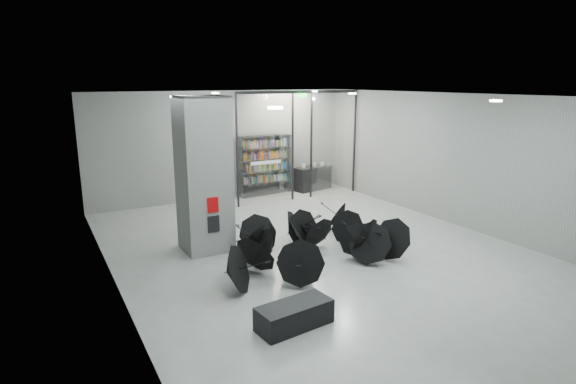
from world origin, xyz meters
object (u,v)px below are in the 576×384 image
column (204,175)px  umbrella_cluster (310,247)px  shop_counter (312,178)px  bench (294,315)px  bookshelf (264,165)px

column → umbrella_cluster: 3.27m
shop_counter → umbrella_cluster: bearing=-133.5°
bench → umbrella_cluster: 3.36m
column → bench: size_ratio=2.85×
bench → umbrella_cluster: umbrella_cluster is taller
column → bench: column is taller
column → umbrella_cluster: column is taller
column → umbrella_cluster: bearing=-44.0°
bench → shop_counter: bearing=50.2°
bookshelf → umbrella_cluster: 7.05m
bookshelf → shop_counter: bookshelf is taller
bench → bookshelf: (4.01, 9.41, 0.93)m
column → bench: (0.04, -4.66, -1.77)m
bookshelf → umbrella_cluster: bearing=-112.6°
column → bookshelf: column is taller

